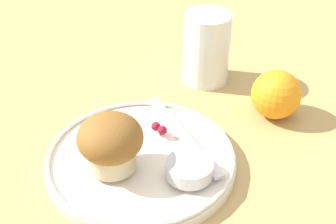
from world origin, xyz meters
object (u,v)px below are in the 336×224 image
(juice_glass, at_px, (206,48))
(butter_knife, at_px, (182,134))
(muffin, at_px, (111,142))
(orange_fruit, at_px, (276,95))

(juice_glass, bearing_deg, butter_knife, -59.29)
(juice_glass, bearing_deg, muffin, -74.77)
(muffin, relative_size, butter_knife, 0.44)
(muffin, relative_size, juice_glass, 0.69)
(butter_knife, bearing_deg, juice_glass, 139.33)
(orange_fruit, xyz_separation_m, juice_glass, (-0.14, 0.01, 0.02))
(orange_fruit, bearing_deg, muffin, -105.17)
(muffin, distance_m, orange_fruit, 0.27)
(orange_fruit, height_order, juice_glass, juice_glass)
(butter_knife, height_order, juice_glass, juice_glass)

